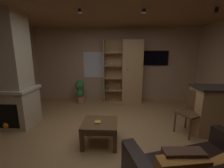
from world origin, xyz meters
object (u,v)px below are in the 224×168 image
at_px(stone_fireplace, 11,77).
at_px(wall_mounted_tv, 155,58).
at_px(coffee_table, 100,126).
at_px(potted_floor_plant, 80,91).
at_px(table_book_0, 98,122).
at_px(bookshelf_cabinet, 130,72).
at_px(dining_chair, 192,110).

bearing_deg(stone_fireplace, wall_mounted_tv, 29.08).
bearing_deg(coffee_table, wall_mounted_tv, 59.64).
xyz_separation_m(stone_fireplace, potted_floor_plant, (1.14, 1.64, -0.73)).
relative_size(stone_fireplace, coffee_table, 3.94).
height_order(coffee_table, wall_mounted_tv, wall_mounted_tv).
xyz_separation_m(potted_floor_plant, wall_mounted_tv, (2.60, 0.44, 1.10)).
xyz_separation_m(coffee_table, potted_floor_plant, (-0.99, 2.31, 0.09)).
height_order(stone_fireplace, potted_floor_plant, stone_fireplace).
bearing_deg(wall_mounted_tv, table_book_0, -120.54).
relative_size(bookshelf_cabinet, coffee_table, 3.26).
xyz_separation_m(table_book_0, wall_mounted_tv, (1.64, 2.79, 1.09)).
bearing_deg(table_book_0, stone_fireplace, 161.24).
bearing_deg(coffee_table, potted_floor_plant, 113.20).
height_order(bookshelf_cabinet, dining_chair, bookshelf_cabinet).
distance_m(bookshelf_cabinet, table_book_0, 2.75).
xyz_separation_m(bookshelf_cabinet, wall_mounted_tv, (0.90, 0.21, 0.48)).
bearing_deg(table_book_0, dining_chair, 14.75).
relative_size(table_book_0, dining_chair, 0.11).
xyz_separation_m(stone_fireplace, wall_mounted_tv, (3.73, 2.08, 0.37)).
xyz_separation_m(coffee_table, wall_mounted_tv, (1.61, 2.75, 1.19)).
distance_m(table_book_0, dining_chair, 1.99).
height_order(stone_fireplace, wall_mounted_tv, stone_fireplace).
bearing_deg(wall_mounted_tv, dining_chair, -82.92).
bearing_deg(potted_floor_plant, coffee_table, -66.80).
bearing_deg(potted_floor_plant, wall_mounted_tv, 9.51).
xyz_separation_m(bookshelf_cabinet, table_book_0, (-0.75, -2.58, -0.61)).
distance_m(table_book_0, potted_floor_plant, 2.54).
distance_m(stone_fireplace, bookshelf_cabinet, 3.40).
height_order(coffee_table, table_book_0, table_book_0).
xyz_separation_m(stone_fireplace, dining_chair, (4.02, -0.20, -0.63)).
bearing_deg(stone_fireplace, potted_floor_plant, 55.33).
height_order(table_book_0, potted_floor_plant, potted_floor_plant).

